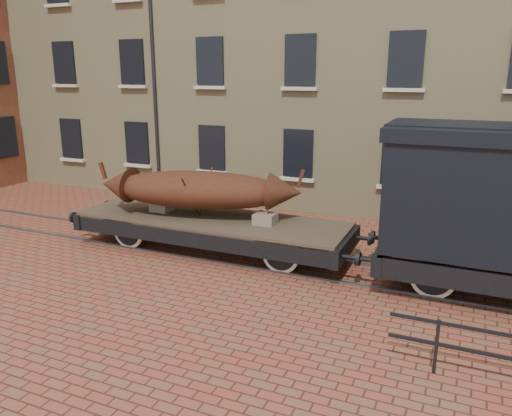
% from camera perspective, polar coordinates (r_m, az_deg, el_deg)
% --- Properties ---
extents(ground, '(90.00, 90.00, 0.00)m').
position_cam_1_polar(ground, '(13.29, 7.93, -6.94)').
color(ground, brown).
extents(warehouse_cream, '(40.00, 10.19, 14.00)m').
position_cam_1_polar(warehouse_cream, '(21.99, 24.35, 19.20)').
color(warehouse_cream, tan).
rests_on(warehouse_cream, ground).
extents(rail_track, '(30.00, 1.52, 0.06)m').
position_cam_1_polar(rail_track, '(13.28, 7.93, -6.82)').
color(rail_track, '#59595E').
rests_on(rail_track, ground).
extents(flatcar_wagon, '(8.76, 2.38, 1.32)m').
position_cam_1_polar(flatcar_wagon, '(14.22, -5.10, -1.85)').
color(flatcar_wagon, '#453B27').
rests_on(flatcar_wagon, ground).
extents(iron_boat, '(5.94, 2.69, 1.46)m').
position_cam_1_polar(iron_boat, '(14.15, -6.61, 2.12)').
color(iron_boat, '#4B1D13').
rests_on(iron_boat, flatcar_wagon).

